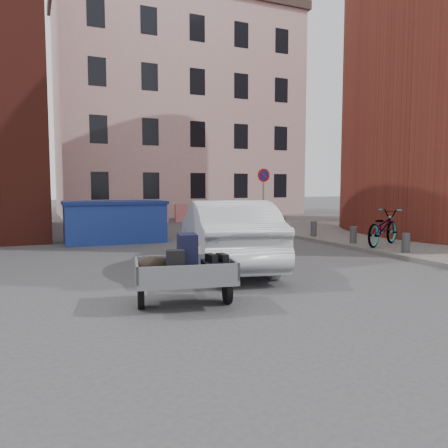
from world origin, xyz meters
name	(u,v)px	position (x,y,z in m)	size (l,w,h in m)	color
ground	(229,285)	(0.00, 0.00, 0.00)	(120.00, 120.00, 0.00)	#38383A
sidewalk	(427,237)	(10.00, 4.00, 0.06)	(9.00, 24.00, 0.12)	#474442
building_pink	(178,114)	(6.00, 22.00, 7.00)	(16.00, 8.00, 14.00)	#CE9F9E
no_parking_sign	(264,185)	(6.00, 9.48, 2.01)	(0.60, 0.09, 2.65)	gray
bollards	(353,235)	(6.00, 3.40, 0.40)	(0.22, 9.02, 0.55)	#3A3A3D
barriers	(186,213)	(4.20, 15.00, 0.50)	(4.70, 0.18, 1.00)	red
trailer	(184,270)	(-1.33, -1.13, 0.61)	(1.78, 1.93, 1.20)	black
dumpster	(115,221)	(-0.94, 7.74, 0.74)	(3.53, 1.89, 1.46)	navy
silver_car	(226,234)	(0.70, 1.76, 0.83)	(1.75, 5.01, 1.65)	#A6A9AE
bicycle	(383,228)	(6.48, 2.60, 0.68)	(0.75, 2.15, 1.13)	black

